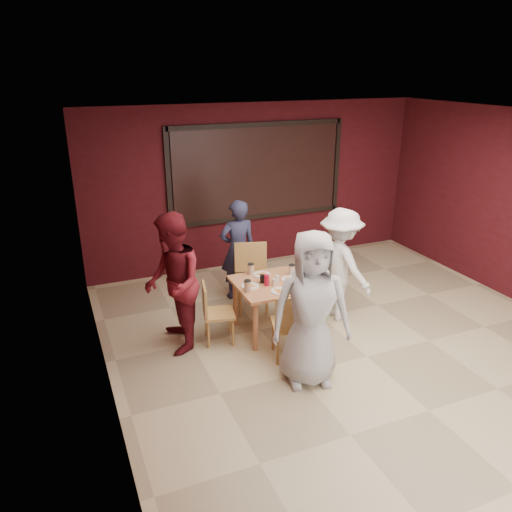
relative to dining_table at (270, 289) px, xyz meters
name	(u,v)px	position (x,y,z in m)	size (l,w,h in m)	color
floor	(367,356)	(0.85, -1.03, -0.63)	(7.00, 7.00, 0.00)	tan
window_blinds	(258,172)	(0.85, 2.42, 1.02)	(3.00, 0.02, 1.50)	black
dining_table	(270,289)	(0.00, 0.00, 0.00)	(0.91, 0.91, 0.87)	#B7754B
chair_front	(291,323)	(-0.05, -0.72, -0.13)	(0.53, 0.53, 0.89)	#A57F40
chair_back	(252,273)	(0.05, 0.77, -0.08)	(0.58, 0.58, 0.97)	#A57F40
chair_left	(213,310)	(-0.77, 0.05, -0.18)	(0.46, 0.46, 0.80)	#A57F40
chair_right	(312,286)	(0.68, 0.10, -0.12)	(0.46, 0.46, 0.91)	#A57F40
diner_front	(311,309)	(-0.05, -1.17, 0.26)	(0.87, 0.57, 1.78)	#AFAFAF
diner_back	(238,250)	(0.00, 1.19, 0.14)	(0.56, 0.37, 1.54)	#292C4A
diner_left	(173,284)	(-1.26, 0.10, 0.25)	(0.86, 0.67, 1.76)	maroon
diner_right	(340,265)	(1.06, 0.02, 0.16)	(1.03, 0.59, 1.59)	white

